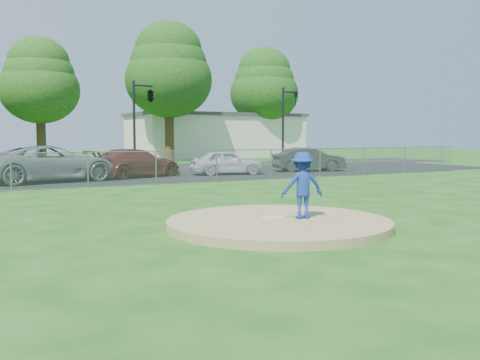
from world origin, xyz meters
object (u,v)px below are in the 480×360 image
object	(u,v)px
tree_center	(39,80)
traffic_signal_right	(286,119)
tree_right	(169,70)
parked_car_pearl	(227,162)
pitcher	(302,185)
traffic_signal_center	(149,97)
parked_car_darkred	(135,163)
parked_car_charcoal	(309,159)
parked_car_gray	(52,164)
tree_far_right	(264,85)
commercial_building	(215,135)

from	to	relation	value
tree_center	traffic_signal_right	world-z (taller)	tree_center
tree_right	parked_car_pearl	world-z (taller)	tree_right
pitcher	parked_car_pearl	bearing A→B (deg)	-95.87
traffic_signal_center	parked_car_darkred	size ratio (longest dim) A/B	1.09
parked_car_charcoal	pitcher	bearing A→B (deg)	160.03
pitcher	parked_car_pearl	xyz separation A→B (m)	(5.84, 15.97, -0.31)
tree_right	pitcher	size ratio (longest dim) A/B	7.17
tree_right	parked_car_charcoal	bearing A→B (deg)	-79.25
parked_car_gray	parked_car_charcoal	distance (m)	14.95
tree_far_right	parked_car_charcoal	bearing A→B (deg)	-112.65
tree_center	parked_car_darkred	distance (m)	18.73
tree_right	tree_far_right	distance (m)	11.42
parked_car_pearl	parked_car_darkred	bearing A→B (deg)	96.41
tree_center	parked_car_charcoal	size ratio (longest dim) A/B	2.27
traffic_signal_right	parked_car_darkred	bearing A→B (deg)	-156.21
tree_center	parked_car_gray	size ratio (longest dim) A/B	1.61
traffic_signal_center	pitcher	xyz separation A→B (m)	(-3.38, -22.14, -3.60)
tree_far_right	pitcher	size ratio (longest dim) A/B	6.62
tree_far_right	parked_car_gray	distance (m)	30.64
parked_car_charcoal	tree_center	bearing A→B (deg)	51.36
tree_center	tree_far_right	distance (m)	21.03
commercial_building	parked_car_charcoal	world-z (taller)	commercial_building
parked_car_darkred	parked_car_charcoal	distance (m)	10.72
tree_center	tree_far_right	xyz separation A→B (m)	(21.00, 1.00, 0.59)
tree_right	parked_car_darkred	bearing A→B (deg)	-116.03
tree_center	tree_far_right	bearing A→B (deg)	2.73
commercial_building	traffic_signal_right	xyz separation A→B (m)	(-1.76, -16.00, 1.20)
tree_center	pitcher	distance (m)	34.61
parked_car_gray	tree_far_right	bearing A→B (deg)	-61.07
traffic_signal_center	pitcher	world-z (taller)	traffic_signal_center
tree_far_right	commercial_building	bearing A→B (deg)	143.13
pitcher	parked_car_gray	xyz separation A→B (m)	(-3.48, 15.75, -0.15)
pitcher	parked_car_darkred	world-z (taller)	pitcher
parked_car_darkred	parked_car_pearl	world-z (taller)	parked_car_darkred
tree_center	tree_far_right	world-z (taller)	tree_far_right
traffic_signal_center	traffic_signal_right	bearing A→B (deg)	0.00
parked_car_darkred	tree_far_right	bearing A→B (deg)	-64.99
parked_car_gray	pitcher	bearing A→B (deg)	-178.86
commercial_building	pitcher	distance (m)	41.16
commercial_building	parked_car_pearl	bearing A→B (deg)	-113.36
parked_car_charcoal	tree_far_right	bearing A→B (deg)	-7.15
tree_center	parked_car_darkred	size ratio (longest dim) A/B	1.92
commercial_building	traffic_signal_right	size ratio (longest dim) A/B	2.93
pitcher	parked_car_charcoal	xyz separation A→B (m)	(11.46, 16.09, -0.29)
tree_center	parked_car_pearl	world-z (taller)	tree_center
commercial_building	traffic_signal_center	distance (m)	20.17
commercial_building	tree_center	world-z (taller)	tree_center
commercial_building	pitcher	world-z (taller)	commercial_building
traffic_signal_right	tree_right	bearing A→B (deg)	117.64
tree_right	traffic_signal_center	size ratio (longest dim) A/B	2.08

